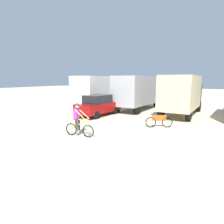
# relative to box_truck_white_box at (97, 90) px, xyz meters

# --- Properties ---
(ground_plane) EXTENTS (120.00, 120.00, 0.00)m
(ground_plane) POSITION_rel_box_truck_white_box_xyz_m (6.50, -10.99, -1.87)
(ground_plane) COLOR beige
(box_truck_white_box) EXTENTS (2.58, 6.82, 3.35)m
(box_truck_white_box) POSITION_rel_box_truck_white_box_xyz_m (0.00, 0.00, 0.00)
(box_truck_white_box) COLOR white
(box_truck_white_box) RESTS_ON ground
(box_truck_grey_hauler) EXTENTS (2.68, 6.85, 3.35)m
(box_truck_grey_hauler) POSITION_rel_box_truck_white_box_xyz_m (4.52, 0.40, 0.00)
(box_truck_grey_hauler) COLOR #9E9EA3
(box_truck_grey_hauler) RESTS_ON ground
(box_truck_tan_camper) EXTENTS (2.63, 6.84, 3.35)m
(box_truck_tan_camper) POSITION_rel_box_truck_white_box_xyz_m (8.85, -0.30, 0.00)
(box_truck_tan_camper) COLOR #CCB78E
(box_truck_tan_camper) RESTS_ON ground
(sedan_parked) EXTENTS (2.13, 4.34, 1.76)m
(sedan_parked) POSITION_rel_box_truck_white_box_xyz_m (2.79, -3.99, -0.99)
(sedan_parked) COLOR maroon
(sedan_parked) RESTS_ON ground
(cyclist_orange_shirt) EXTENTS (1.72, 0.53, 1.82)m
(cyclist_orange_shirt) POSITION_rel_box_truck_white_box_xyz_m (5.14, -9.44, -1.03)
(cyclist_orange_shirt) COLOR black
(cyclist_orange_shirt) RESTS_ON ground
(bicycle_spare) EXTENTS (1.54, 0.91, 0.97)m
(bicycle_spare) POSITION_rel_box_truck_white_box_xyz_m (8.39, -5.44, -1.48)
(bicycle_spare) COLOR black
(bicycle_spare) RESTS_ON ground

